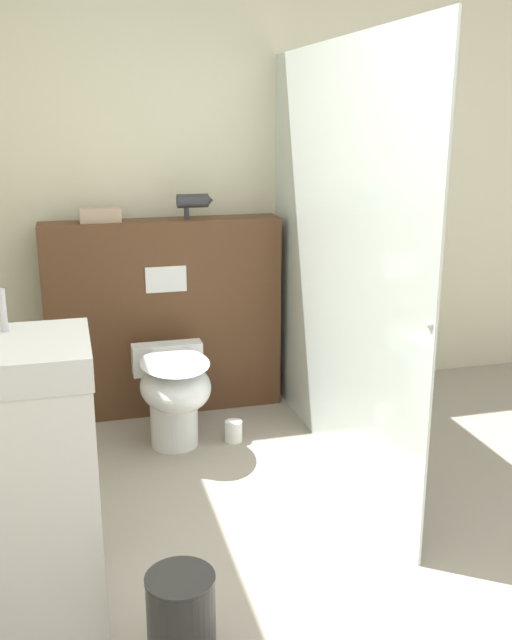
{
  "coord_description": "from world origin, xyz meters",
  "views": [
    {
      "loc": [
        -0.82,
        -1.73,
        1.63
      ],
      "look_at": [
        0.01,
        1.37,
        0.71
      ],
      "focal_mm": 40.0,
      "sensor_mm": 36.0,
      "label": 1
    }
  ],
  "objects_px": {
    "waste_bin": "(181,619)",
    "sink_vanity": "(17,485)",
    "toilet": "(174,391)",
    "hair_drier": "(194,201)"
  },
  "relations": [
    {
      "from": "waste_bin",
      "to": "sink_vanity",
      "type": "bearing_deg",
      "value": 142.8
    },
    {
      "from": "waste_bin",
      "to": "toilet",
      "type": "bearing_deg",
      "value": 81.95
    },
    {
      "from": "hair_drier",
      "to": "waste_bin",
      "type": "bearing_deg",
      "value": -102.01
    },
    {
      "from": "toilet",
      "to": "waste_bin",
      "type": "bearing_deg",
      "value": -98.05
    },
    {
      "from": "toilet",
      "to": "hair_drier",
      "type": "distance_m",
      "value": 1.03
    },
    {
      "from": "toilet",
      "to": "waste_bin",
      "type": "height_order",
      "value": "toilet"
    },
    {
      "from": "hair_drier",
      "to": "waste_bin",
      "type": "distance_m",
      "value": 2.27
    },
    {
      "from": "waste_bin",
      "to": "hair_drier",
      "type": "bearing_deg",
      "value": 77.99
    },
    {
      "from": "sink_vanity",
      "to": "waste_bin",
      "type": "height_order",
      "value": "sink_vanity"
    },
    {
      "from": "sink_vanity",
      "to": "waste_bin",
      "type": "bearing_deg",
      "value": -37.2
    }
  ]
}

